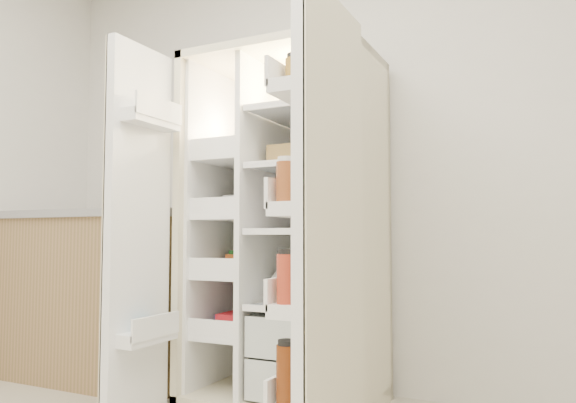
% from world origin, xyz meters
% --- Properties ---
extents(wall_back, '(4.00, 0.02, 2.70)m').
position_xyz_m(wall_back, '(0.00, 2.00, 1.35)').
color(wall_back, silver).
rests_on(wall_back, floor).
extents(refrigerator, '(0.92, 0.70, 1.80)m').
position_xyz_m(refrigerator, '(-0.15, 1.65, 0.74)').
color(refrigerator, beige).
rests_on(refrigerator, floor).
extents(freezer_door, '(0.15, 0.40, 1.72)m').
position_xyz_m(freezer_door, '(-0.67, 1.05, 0.89)').
color(freezer_door, white).
rests_on(freezer_door, floor).
extents(fridge_door, '(0.17, 0.58, 1.72)m').
position_xyz_m(fridge_door, '(0.31, 0.96, 0.87)').
color(fridge_door, white).
rests_on(fridge_door, floor).
extents(kitchen_counter, '(1.39, 0.74, 1.01)m').
position_xyz_m(kitchen_counter, '(-1.46, 1.64, 0.51)').
color(kitchen_counter, '#9B754D').
rests_on(kitchen_counter, floor).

